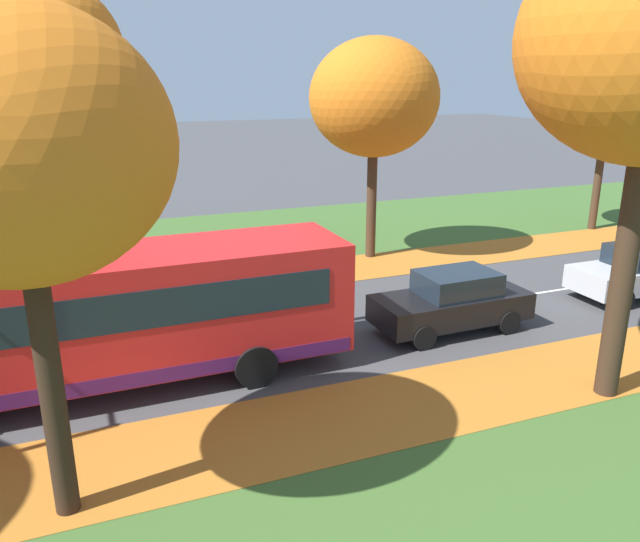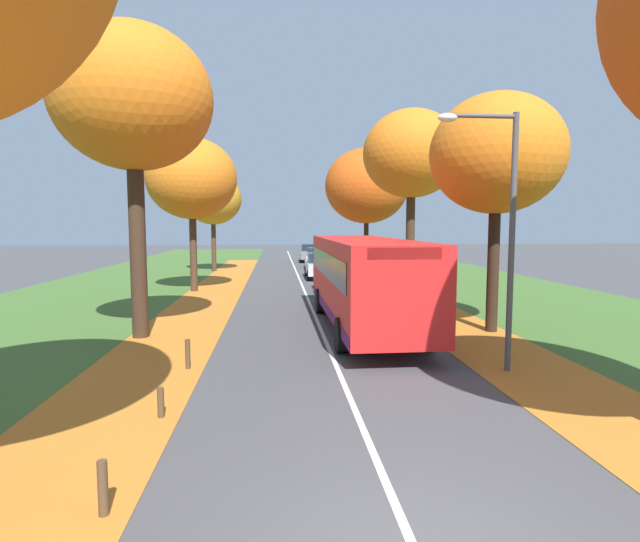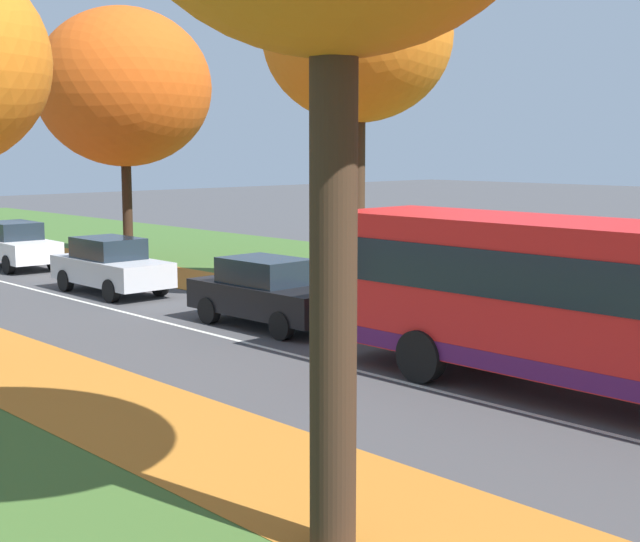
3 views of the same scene
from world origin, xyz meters
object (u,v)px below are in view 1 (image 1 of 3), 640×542
Objects in this scene: bus at (107,313)px; car_silver_following at (639,271)px; tree_left_far at (608,106)px; tree_left_near at (39,54)px; tree_right_near at (16,147)px; tree_left_mid at (374,98)px; car_black_lead at (452,302)px.

bus is 2.48× the size of car_silver_following.
bus is (7.48, -20.88, -3.59)m from tree_left_far.
tree_left_near is 11.21m from tree_right_near.
tree_left_near is at bearing -113.10° from car_silver_following.
tree_left_mid reaches higher than car_black_lead.
car_silver_following is at bearing 104.19° from tree_right_near.
car_silver_following is (-0.13, 15.45, -0.89)m from bus.
tree_left_far reaches higher than bus.
tree_left_mid is at bearing 136.09° from tree_right_near.
car_silver_following is at bearing 66.90° from tree_left_near.
car_black_lead is at bearing 53.02° from tree_left_near.
car_black_lead is at bearing -9.00° from tree_left_mid.
car_black_lead is (0.05, 8.62, -0.89)m from bus.
tree_right_near is at bearing -0.79° from tree_left_near.
bus reaches higher than car_black_lead.
tree_right_near is (11.52, -21.89, 0.35)m from tree_left_far.
tree_left_mid is 10.30m from car_silver_following.
tree_left_mid is 12.77m from bus.
car_black_lead is (7.14, 9.48, -6.30)m from tree_left_near.
car_black_lead is at bearing -88.46° from car_silver_following.
tree_left_near is 1.29× the size of tree_left_far.
tree_right_near reaches higher than car_black_lead.
tree_right_near reaches higher than bus.
tree_left_near reaches higher than bus.
tree_left_far is at bearing 117.75° from tree_right_near.
tree_left_near is 2.21× the size of car_silver_following.
tree_left_near is at bearing -89.58° from tree_left_mid.
car_silver_following is at bearing 38.93° from tree_left_mid.
tree_left_far is at bearing 91.67° from tree_left_mid.
tree_left_near is 13.43m from car_black_lead.
tree_left_far is at bearing 143.52° from car_silver_following.
tree_left_near is 10.71m from tree_left_mid.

